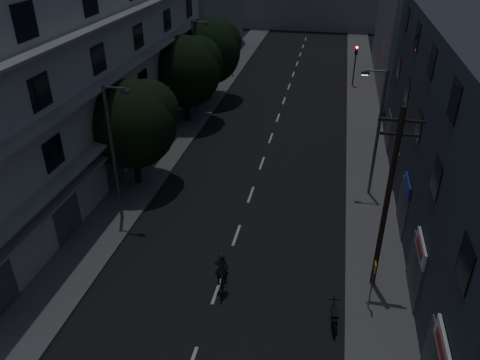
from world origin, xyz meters
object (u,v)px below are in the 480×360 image
(bus_stop_sign, at_px, (373,277))
(motorcycle, at_px, (334,318))
(utility_pole, at_px, (387,200))
(cyclist, at_px, (222,278))

(bus_stop_sign, distance_m, motorcycle, 2.45)
(utility_pole, relative_size, bus_stop_sign, 3.56)
(bus_stop_sign, distance_m, cyclist, 6.86)
(motorcycle, bearing_deg, utility_pole, 54.35)
(utility_pole, xyz_separation_m, bus_stop_sign, (-0.26, -1.71, -2.98))
(motorcycle, xyz_separation_m, cyclist, (-5.26, 1.13, 0.33))
(utility_pole, bearing_deg, cyclist, -165.42)
(cyclist, bearing_deg, motorcycle, -22.61)
(utility_pole, relative_size, motorcycle, 5.27)
(utility_pole, xyz_separation_m, motorcycle, (-1.77, -2.96, -4.44))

